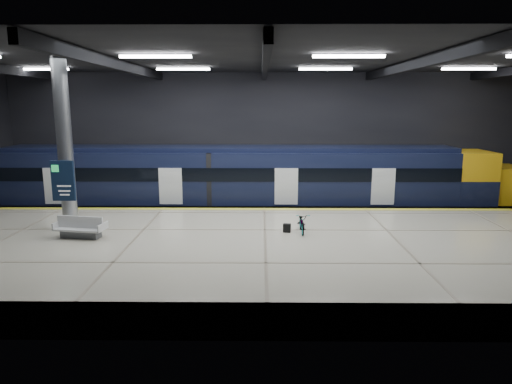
{
  "coord_description": "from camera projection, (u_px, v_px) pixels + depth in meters",
  "views": [
    {
      "loc": [
        -0.17,
        -19.12,
        6.17
      ],
      "look_at": [
        -0.39,
        1.5,
        2.2
      ],
      "focal_mm": 32.0,
      "sensor_mm": 36.0,
      "label": 1
    }
  ],
  "objects": [
    {
      "name": "room_shell",
      "position": [
        265.0,
        115.0,
        18.86
      ],
      "size": [
        30.1,
        16.1,
        8.05
      ],
      "color": "black",
      "rests_on": "ground"
    },
    {
      "name": "platform",
      "position": [
        265.0,
        254.0,
        17.38
      ],
      "size": [
        30.0,
        11.0,
        1.1
      ],
      "primitive_type": "cube",
      "color": "beige",
      "rests_on": "ground"
    },
    {
      "name": "safety_strip",
      "position": [
        264.0,
        209.0,
        22.43
      ],
      "size": [
        30.0,
        0.4,
        0.01
      ],
      "primitive_type": "cube",
      "color": "yellow",
      "rests_on": "platform"
    },
    {
      "name": "bench",
      "position": [
        81.0,
        230.0,
        17.6
      ],
      "size": [
        2.02,
        1.08,
        0.85
      ],
      "rotation": [
        0.0,
        0.0,
        -0.16
      ],
      "color": "#595B60",
      "rests_on": "platform"
    },
    {
      "name": "train",
      "position": [
        263.0,
        181.0,
        24.95
      ],
      "size": [
        29.4,
        2.84,
        3.79
      ],
      "color": "black",
      "rests_on": "ground"
    },
    {
      "name": "pannier_bag",
      "position": [
        287.0,
        228.0,
        18.35
      ],
      "size": [
        0.33,
        0.23,
        0.35
      ],
      "primitive_type": "cube",
      "rotation": [
        0.0,
        0.0,
        -0.19
      ],
      "color": "black",
      "rests_on": "platform"
    },
    {
      "name": "info_column",
      "position": [
        65.0,
        148.0,
        18.17
      ],
      "size": [
        0.9,
        0.78,
        6.9
      ],
      "color": "#9EA0A5",
      "rests_on": "platform"
    },
    {
      "name": "rails",
      "position": [
        264.0,
        216.0,
        25.33
      ],
      "size": [
        30.0,
        1.52,
        0.16
      ],
      "color": "gray",
      "rests_on": "ground"
    },
    {
      "name": "bicycle",
      "position": [
        302.0,
        223.0,
        18.3
      ],
      "size": [
        0.54,
        1.54,
        0.81
      ],
      "primitive_type": "imported",
      "rotation": [
        0.0,
        0.0,
        0.0
      ],
      "color": "#99999E",
      "rests_on": "platform"
    },
    {
      "name": "ground",
      "position": [
        265.0,
        248.0,
        19.94
      ],
      "size": [
        30.0,
        30.0,
        0.0
      ],
      "primitive_type": "plane",
      "color": "black",
      "rests_on": "ground"
    }
  ]
}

